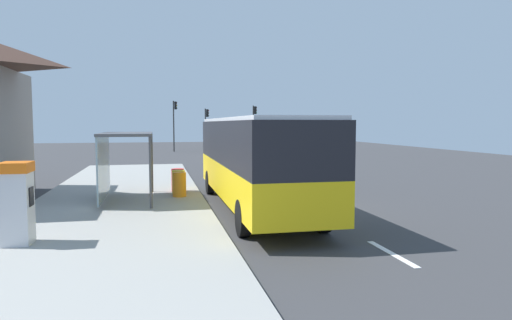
{
  "coord_description": "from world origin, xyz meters",
  "views": [
    {
      "loc": [
        -5.04,
        -15.44,
        3.01
      ],
      "look_at": [
        -1.0,
        3.03,
        1.5
      ],
      "focal_mm": 31.97,
      "sensor_mm": 36.0,
      "label": 1
    }
  ],
  "objects": [
    {
      "name": "lane_stripe_seg_7",
      "position": [
        0.25,
        29.0,
        0.01
      ],
      "size": [
        0.16,
        2.2,
        0.01
      ],
      "primitive_type": "cube",
      "color": "silver",
      "rests_on": "ground"
    },
    {
      "name": "sedan_near",
      "position": [
        2.3,
        30.81,
        0.79
      ],
      "size": [
        1.9,
        4.43,
        1.52
      ],
      "color": "#B7B7BC",
      "rests_on": "ground"
    },
    {
      "name": "lane_stripe_seg_0",
      "position": [
        0.25,
        -6.0,
        0.01
      ],
      "size": [
        0.16,
        2.2,
        0.01
      ],
      "primitive_type": "cube",
      "color": "silver",
      "rests_on": "ground"
    },
    {
      "name": "lane_stripe_seg_5",
      "position": [
        0.25,
        19.0,
        0.01
      ],
      "size": [
        0.16,
        2.2,
        0.01
      ],
      "primitive_type": "cube",
      "color": "silver",
      "rests_on": "ground"
    },
    {
      "name": "bus",
      "position": [
        -1.71,
        0.05,
        1.84
      ],
      "size": [
        2.55,
        11.01,
        3.21
      ],
      "color": "yellow",
      "rests_on": "ground"
    },
    {
      "name": "recycling_bin_red",
      "position": [
        -4.2,
        3.77,
        0.66
      ],
      "size": [
        0.52,
        0.52,
        0.95
      ],
      "primitive_type": "cylinder",
      "color": "red",
      "rests_on": "sidewalk_platform"
    },
    {
      "name": "recycling_bin_yellow",
      "position": [
        -4.2,
        3.07,
        0.66
      ],
      "size": [
        0.52,
        0.52,
        0.95
      ],
      "primitive_type": "cylinder",
      "color": "yellow",
      "rests_on": "sidewalk_platform"
    },
    {
      "name": "ticket_machine",
      "position": [
        -8.26,
        -3.93,
        1.17
      ],
      "size": [
        0.66,
        0.76,
        1.94
      ],
      "color": "silver",
      "rests_on": "sidewalk_platform"
    },
    {
      "name": "lane_stripe_seg_6",
      "position": [
        0.25,
        24.0,
        0.01
      ],
      "size": [
        0.16,
        2.2,
        0.01
      ],
      "primitive_type": "cube",
      "color": "silver",
      "rests_on": "ground"
    },
    {
      "name": "lane_stripe_seg_3",
      "position": [
        0.25,
        9.0,
        0.01
      ],
      "size": [
        0.16,
        2.2,
        0.01
      ],
      "primitive_type": "cube",
      "color": "silver",
      "rests_on": "ground"
    },
    {
      "name": "lane_stripe_seg_1",
      "position": [
        0.25,
        -1.0,
        0.01
      ],
      "size": [
        0.16,
        2.2,
        0.01
      ],
      "primitive_type": "cube",
      "color": "silver",
      "rests_on": "ground"
    },
    {
      "name": "traffic_light_far_side",
      "position": [
        -3.11,
        34.5,
        3.6
      ],
      "size": [
        0.49,
        0.28,
        5.46
      ],
      "color": "#2D2D2D",
      "rests_on": "ground"
    },
    {
      "name": "sedan_far",
      "position": [
        2.3,
        39.93,
        0.79
      ],
      "size": [
        1.98,
        4.47,
        1.52
      ],
      "color": "#195933",
      "rests_on": "ground"
    },
    {
      "name": "white_van",
      "position": [
        2.2,
        24.0,
        1.34
      ],
      "size": [
        2.11,
        5.24,
        2.3
      ],
      "color": "silver",
      "rests_on": "ground"
    },
    {
      "name": "ground_plane",
      "position": [
        0.0,
        14.0,
        -0.02
      ],
      "size": [
        56.0,
        92.0,
        0.04
      ],
      "primitive_type": "cube",
      "color": "#38383A"
    },
    {
      "name": "recycling_bin_orange",
      "position": [
        -4.2,
        2.37,
        0.66
      ],
      "size": [
        0.52,
        0.52,
        0.95
      ],
      "primitive_type": "cylinder",
      "color": "orange",
      "rests_on": "sidewalk_platform"
    },
    {
      "name": "lane_stripe_seg_2",
      "position": [
        0.25,
        4.0,
        0.01
      ],
      "size": [
        0.16,
        2.2,
        0.01
      ],
      "primitive_type": "cube",
      "color": "silver",
      "rests_on": "ground"
    },
    {
      "name": "traffic_light_near_side",
      "position": [
        5.5,
        33.7,
        3.31
      ],
      "size": [
        0.49,
        0.28,
        4.98
      ],
      "color": "#2D2D2D",
      "rests_on": "ground"
    },
    {
      "name": "bus_shelter",
      "position": [
        -6.41,
        1.94,
        2.1
      ],
      "size": [
        1.8,
        4.0,
        2.5
      ],
      "color": "#4C4C51",
      "rests_on": "sidewalk_platform"
    },
    {
      "name": "traffic_light_median",
      "position": [
        0.4,
        35.3,
        3.13
      ],
      "size": [
        0.49,
        0.28,
        4.68
      ],
      "color": "#2D2D2D",
      "rests_on": "ground"
    },
    {
      "name": "lane_stripe_seg_4",
      "position": [
        0.25,
        14.0,
        0.01
      ],
      "size": [
        0.16,
        2.2,
        0.01
      ],
      "primitive_type": "cube",
      "color": "silver",
      "rests_on": "ground"
    },
    {
      "name": "sidewalk_platform",
      "position": [
        -6.4,
        2.0,
        0.09
      ],
      "size": [
        6.2,
        30.0,
        0.18
      ],
      "primitive_type": "cube",
      "color": "#999993",
      "rests_on": "ground"
    }
  ]
}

